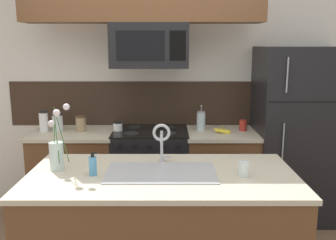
% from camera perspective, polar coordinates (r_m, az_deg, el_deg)
% --- Properties ---
extents(rear_partition, '(5.20, 0.10, 2.60)m').
position_cam_1_polar(rear_partition, '(4.12, 1.68, 4.71)').
color(rear_partition, silver).
rests_on(rear_partition, ground).
extents(splash_band, '(3.08, 0.01, 0.48)m').
position_cam_1_polar(splash_band, '(4.09, -2.52, 2.53)').
color(splash_band, '#332319').
rests_on(splash_band, rear_partition).
extents(back_counter_left, '(0.84, 0.65, 0.91)m').
position_cam_1_polar(back_counter_left, '(4.06, -13.88, -7.98)').
color(back_counter_left, brown).
rests_on(back_counter_left, ground).
extents(back_counter_right, '(0.73, 0.65, 0.91)m').
position_cam_1_polar(back_counter_right, '(3.98, 8.01, -8.14)').
color(back_counter_right, brown).
rests_on(back_counter_right, ground).
extents(stove_range, '(0.76, 0.64, 0.93)m').
position_cam_1_polar(stove_range, '(3.95, -2.63, -8.14)').
color(stove_range, black).
rests_on(stove_range, ground).
extents(microwave, '(0.74, 0.40, 0.42)m').
position_cam_1_polar(microwave, '(3.70, -2.84, 11.25)').
color(microwave, black).
extents(refrigerator, '(0.85, 0.74, 1.76)m').
position_cam_1_polar(refrigerator, '(4.06, 19.02, -2.02)').
color(refrigerator, black).
rests_on(refrigerator, ground).
extents(storage_jar_tall, '(0.09, 0.09, 0.22)m').
position_cam_1_polar(storage_jar_tall, '(4.01, -18.43, -0.15)').
color(storage_jar_tall, silver).
rests_on(storage_jar_tall, back_counter_left).
extents(storage_jar_medium, '(0.11, 0.11, 0.18)m').
position_cam_1_polar(storage_jar_medium, '(3.99, -16.48, -0.34)').
color(storage_jar_medium, silver).
rests_on(storage_jar_medium, back_counter_left).
extents(storage_jar_short, '(0.10, 0.10, 0.16)m').
position_cam_1_polar(storage_jar_short, '(3.92, -13.15, -0.53)').
color(storage_jar_short, '#997F5B').
rests_on(storage_jar_short, back_counter_left).
extents(storage_jar_squat, '(0.09, 0.09, 0.10)m').
position_cam_1_polar(storage_jar_squat, '(3.83, -7.66, -1.06)').
color(storage_jar_squat, silver).
rests_on(storage_jar_squat, back_counter_left).
extents(banana_bunch, '(0.19, 0.12, 0.08)m').
position_cam_1_polar(banana_bunch, '(3.79, 8.35, -1.65)').
color(banana_bunch, yellow).
rests_on(banana_bunch, back_counter_right).
extents(french_press, '(0.09, 0.09, 0.27)m').
position_cam_1_polar(french_press, '(3.87, 5.04, -0.15)').
color(french_press, silver).
rests_on(french_press, back_counter_right).
extents(coffee_tin, '(0.08, 0.08, 0.11)m').
position_cam_1_polar(coffee_tin, '(3.93, 11.34, -0.81)').
color(coffee_tin, '#B22D23').
rests_on(coffee_tin, back_counter_right).
extents(island_counter, '(1.86, 0.92, 0.91)m').
position_cam_1_polar(island_counter, '(2.80, -0.92, -16.90)').
color(island_counter, brown).
rests_on(island_counter, ground).
extents(kitchen_sink, '(0.76, 0.44, 0.16)m').
position_cam_1_polar(kitchen_sink, '(2.64, -1.06, -9.51)').
color(kitchen_sink, '#ADAFB5').
rests_on(kitchen_sink, island_counter).
extents(sink_faucet, '(0.14, 0.14, 0.31)m').
position_cam_1_polar(sink_faucet, '(2.77, -0.99, -2.72)').
color(sink_faucet, '#B7BABF').
rests_on(sink_faucet, island_counter).
extents(dish_soap_bottle, '(0.06, 0.05, 0.16)m').
position_cam_1_polar(dish_soap_bottle, '(2.60, -11.39, -6.82)').
color(dish_soap_bottle, '#4C93C6').
rests_on(dish_soap_bottle, island_counter).
extents(drinking_glass, '(0.07, 0.07, 0.10)m').
position_cam_1_polar(drinking_glass, '(2.59, 11.47, -7.30)').
color(drinking_glass, silver).
rests_on(drinking_glass, island_counter).
extents(flower_vase, '(0.17, 0.13, 0.48)m').
position_cam_1_polar(flower_vase, '(2.76, -16.59, -4.84)').
color(flower_vase, silver).
rests_on(flower_vase, island_counter).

